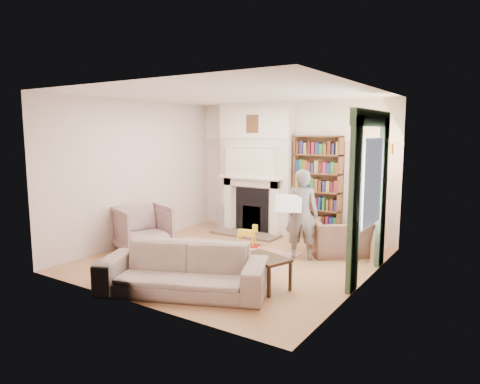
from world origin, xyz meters
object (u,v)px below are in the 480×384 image
Objects in this scene: armchair_reading at (338,237)px; man_reading at (302,215)px; armchair_left at (142,228)px; paraffin_heater at (221,217)px; sofa at (183,269)px; coffee_table at (265,272)px; rocking_horse at (246,236)px; bookcase at (317,182)px.

man_reading is at bearing 14.19° from armchair_reading.
armchair_left reaches higher than paraffin_heater.
coffee_table is at bearing 19.86° from sofa.
rocking_horse is (1.30, -0.96, -0.05)m from paraffin_heater.
armchair_reading is 0.64× the size of man_reading.
armchair_reading is 1.07× the size of armchair_left.
armchair_reading is at bearing 1.02° from rocking_horse.
armchair_reading is 3.12m from sofa.
man_reading is at bearing -21.23° from rocking_horse.
armchair_left is 0.59× the size of man_reading.
man_reading is (-0.45, -0.60, 0.46)m from armchair_reading.
paraffin_heater is (-1.82, 3.42, -0.05)m from sofa.
paraffin_heater is 1.61m from rocking_horse.
coffee_table is (2.85, -0.43, -0.20)m from armchair_left.
bookcase reaches higher than sofa.
coffee_table is 1.39× the size of rocking_horse.
rocking_horse is at bearing -124.47° from bookcase.
man_reading is 2.85× the size of paraffin_heater.
bookcase reaches higher than rocking_horse.
paraffin_heater is at bearing 16.20° from armchair_left.
armchair_reading is 1.98× the size of rocking_horse.
armchair_left is 1.96m from rocking_horse.
paraffin_heater is (-2.66, 2.64, 0.05)m from coffee_table.
bookcase is 1.83m from rocking_horse.
man_reading reaches higher than armchair_left.
sofa is 2.51m from rocking_horse.
rocking_horse is (-1.66, -0.45, -0.10)m from armchair_reading.
rocking_horse is at bearing -36.52° from paraffin_heater.
sofa is 4.10× the size of paraffin_heater.
rocking_horse is (-0.88, -1.29, -0.95)m from bookcase.
armchair_reading is 1.43× the size of coffee_table.
bookcase is 1.18× the size of man_reading.
armchair_left is 1.84× the size of rocking_horse.
bookcase is at bearing -21.85° from armchair_left.
sofa is 3.87m from paraffin_heater.
armchair_reading is 1.72m from rocking_horse.
paraffin_heater is at bearing 129.30° from rocking_horse.
bookcase is at bearing -98.52° from man_reading.
bookcase reaches higher than man_reading.
man_reading reaches higher than rocking_horse.
bookcase is at bearing 41.35° from rocking_horse.
armchair_reading is at bearing -40.37° from armchair_left.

